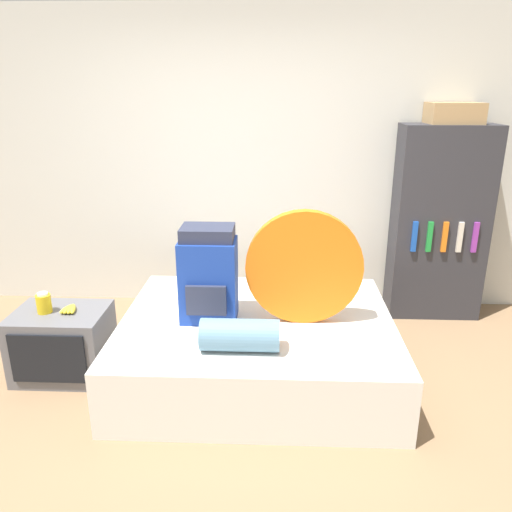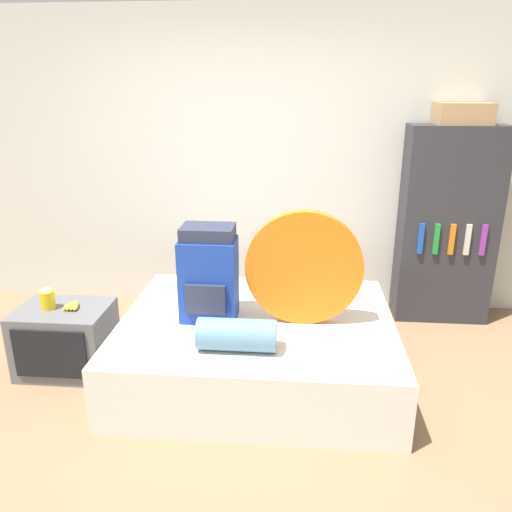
{
  "view_description": "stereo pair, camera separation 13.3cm",
  "coord_description": "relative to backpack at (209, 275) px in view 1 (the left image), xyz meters",
  "views": [
    {
      "loc": [
        0.27,
        -2.45,
        1.95
      ],
      "look_at": [
        0.14,
        0.66,
        0.89
      ],
      "focal_mm": 35.0,
      "sensor_mm": 36.0,
      "label": 1
    },
    {
      "loc": [
        0.4,
        -2.44,
        1.95
      ],
      "look_at": [
        0.14,
        0.66,
        0.89
      ],
      "focal_mm": 35.0,
      "sensor_mm": 36.0,
      "label": 2
    }
  ],
  "objects": [
    {
      "name": "ground_plane",
      "position": [
        0.18,
        -0.64,
        -0.75
      ],
      "size": [
        16.0,
        16.0,
        0.0
      ],
      "primitive_type": "plane",
      "color": "#846647"
    },
    {
      "name": "wall_back",
      "position": [
        0.18,
        1.32,
        0.55
      ],
      "size": [
        8.0,
        0.05,
        2.6
      ],
      "color": "silver",
      "rests_on": "ground_plane"
    },
    {
      "name": "bed",
      "position": [
        0.33,
        0.02,
        -0.53
      ],
      "size": [
        1.86,
        1.52,
        0.44
      ],
      "color": "silver",
      "rests_on": "ground_plane"
    },
    {
      "name": "backpack",
      "position": [
        0.0,
        0.0,
        0.0
      ],
      "size": [
        0.38,
        0.3,
        0.65
      ],
      "color": "navy",
      "rests_on": "bed"
    },
    {
      "name": "tent_bag",
      "position": [
        0.63,
        -0.01,
        0.07
      ],
      "size": [
        0.77,
        0.08,
        0.77
      ],
      "color": "orange",
      "rests_on": "bed"
    },
    {
      "name": "sleeping_roll",
      "position": [
        0.24,
        -0.43,
        -0.22
      ],
      "size": [
        0.48,
        0.2,
        0.2
      ],
      "color": "#5B849E",
      "rests_on": "bed"
    },
    {
      "name": "television",
      "position": [
        -1.04,
        -0.05,
        -0.51
      ],
      "size": [
        0.63,
        0.48,
        0.48
      ],
      "color": "#5B5B60",
      "rests_on": "ground_plane"
    },
    {
      "name": "canister",
      "position": [
        -1.13,
        -0.05,
        -0.2
      ],
      "size": [
        0.1,
        0.1,
        0.14
      ],
      "color": "gold",
      "rests_on": "television"
    },
    {
      "name": "banana_bunch",
      "position": [
        -0.96,
        -0.03,
        -0.25
      ],
      "size": [
        0.12,
        0.15,
        0.04
      ],
      "color": "yellow",
      "rests_on": "television"
    },
    {
      "name": "bookshelf",
      "position": [
        1.84,
        1.1,
        0.08
      ],
      "size": [
        0.78,
        0.35,
        1.66
      ],
      "color": "#2D2D33",
      "rests_on": "ground_plane"
    },
    {
      "name": "cardboard_box",
      "position": [
        1.86,
        1.13,
        0.99
      ],
      "size": [
        0.41,
        0.32,
        0.17
      ],
      "color": "#A88456",
      "rests_on": "bookshelf"
    }
  ]
}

